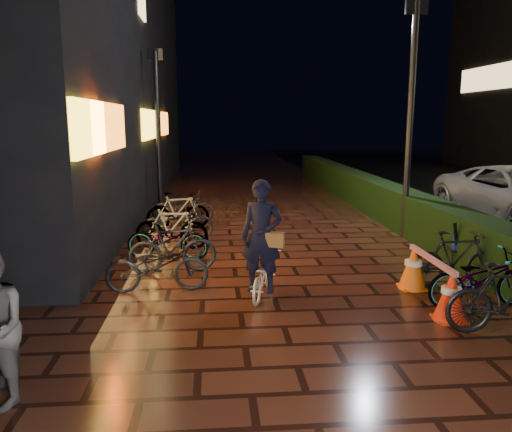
{
  "coord_description": "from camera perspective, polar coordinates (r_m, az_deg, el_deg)",
  "views": [
    {
      "loc": [
        -1.45,
        -6.8,
        2.72
      ],
      "look_at": [
        -0.75,
        1.63,
        1.1
      ],
      "focal_mm": 35.0,
      "sensor_mm": 36.0,
      "label": 1
    }
  ],
  "objects": [
    {
      "name": "ground",
      "position": [
        7.47,
        6.92,
        -10.61
      ],
      "size": [
        80.0,
        80.0,
        0.0
      ],
      "primitive_type": "plane",
      "color": "#381911",
      "rests_on": "ground"
    },
    {
      "name": "hedge",
      "position": [
        15.7,
        12.94,
        2.44
      ],
      "size": [
        0.7,
        20.0,
        1.0
      ],
      "primitive_type": "cube",
      "color": "black",
      "rests_on": "ground"
    },
    {
      "name": "lamp_post_hedge",
      "position": [
        12.02,
        17.26,
        11.43
      ],
      "size": [
        0.51,
        0.15,
        5.35
      ],
      "color": "black",
      "rests_on": "ground"
    },
    {
      "name": "lamp_post_sf",
      "position": [
        15.01,
        -11.18,
        10.19
      ],
      "size": [
        0.45,
        0.14,
        4.73
      ],
      "color": "black",
      "rests_on": "ground"
    },
    {
      "name": "cyclist",
      "position": [
        7.7,
        0.72,
        -4.45
      ],
      "size": [
        0.83,
        1.37,
        1.86
      ],
      "color": "beige",
      "rests_on": "ground"
    },
    {
      "name": "traffic_barrier",
      "position": [
        8.02,
        19.31,
        -6.91
      ],
      "size": [
        0.46,
        1.8,
        0.73
      ],
      "color": "#FF270D",
      "rests_on": "ground"
    },
    {
      "name": "cart_assembly",
      "position": [
        10.03,
        22.51,
        -2.9
      ],
      "size": [
        0.63,
        0.53,
        0.94
      ],
      "color": "black",
      "rests_on": "ground"
    },
    {
      "name": "parked_bikes_storefront",
      "position": [
        10.85,
        -9.4,
        -1.39
      ],
      "size": [
        1.84,
        6.1,
        0.96
      ],
      "color": "black",
      "rests_on": "ground"
    },
    {
      "name": "parked_bikes_hedge",
      "position": [
        8.07,
        24.15,
        -6.4
      ],
      "size": [
        1.82,
        2.38,
        0.96
      ],
      "color": "black",
      "rests_on": "ground"
    }
  ]
}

